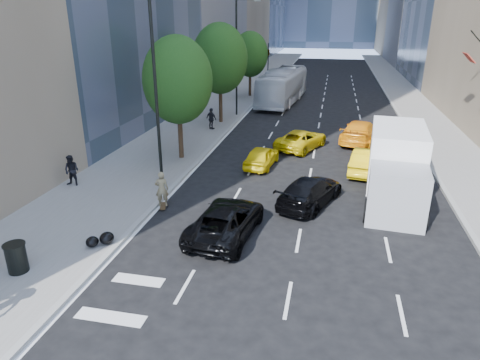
% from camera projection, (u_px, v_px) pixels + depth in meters
% --- Properties ---
extents(ground, '(160.00, 160.00, 0.00)m').
position_uv_depth(ground, '(274.00, 238.00, 17.67)').
color(ground, black).
rests_on(ground, ground).
extents(sidewalk_left, '(6.00, 120.00, 0.15)m').
position_uv_depth(sidewalk_left, '(230.00, 99.00, 46.77)').
color(sidewalk_left, slate).
rests_on(sidewalk_left, ground).
extents(sidewalk_right, '(4.00, 120.00, 0.15)m').
position_uv_depth(sidewalk_right, '(414.00, 106.00, 43.04)').
color(sidewalk_right, slate).
rests_on(sidewalk_right, ground).
extents(lamp_near, '(2.13, 0.22, 10.00)m').
position_uv_depth(lamp_near, '(158.00, 78.00, 20.47)').
color(lamp_near, black).
rests_on(lamp_near, sidewalk_left).
extents(lamp_far, '(2.13, 0.22, 10.00)m').
position_uv_depth(lamp_far, '(238.00, 50.00, 36.88)').
color(lamp_far, black).
rests_on(lamp_far, sidewalk_left).
extents(tree_near, '(4.20, 4.20, 7.46)m').
position_uv_depth(tree_near, '(178.00, 80.00, 25.50)').
color(tree_near, black).
rests_on(tree_near, sidewalk_left).
extents(tree_mid, '(4.50, 4.50, 7.99)m').
position_uv_depth(tree_mid, '(220.00, 59.00, 34.50)').
color(tree_mid, black).
rests_on(tree_mid, sidewalk_left).
extents(tree_far, '(3.90, 3.90, 6.92)m').
position_uv_depth(tree_far, '(250.00, 54.00, 46.61)').
color(tree_far, black).
rests_on(tree_far, sidewalk_left).
extents(traffic_signal, '(2.48, 0.53, 5.20)m').
position_uv_depth(traffic_signal, '(268.00, 52.00, 53.89)').
color(traffic_signal, black).
rests_on(traffic_signal, sidewalk_left).
extents(skateboarder, '(0.72, 0.58, 1.71)m').
position_uv_depth(skateboarder, '(162.00, 191.00, 20.11)').
color(skateboarder, olive).
rests_on(skateboarder, ground).
extents(black_sedan_lincoln, '(2.75, 5.13, 1.37)m').
position_uv_depth(black_sedan_lincoln, '(226.00, 220.00, 17.67)').
color(black_sedan_lincoln, black).
rests_on(black_sedan_lincoln, ground).
extents(black_sedan_mercedes, '(3.41, 5.03, 1.35)m').
position_uv_depth(black_sedan_mercedes, '(310.00, 191.00, 20.60)').
color(black_sedan_mercedes, black).
rests_on(black_sedan_mercedes, ground).
extents(taxi_a, '(1.92, 3.84, 1.26)m').
position_uv_depth(taxi_a, '(262.00, 156.00, 25.83)').
color(taxi_a, yellow).
rests_on(taxi_a, ground).
extents(taxi_b, '(2.39, 4.66, 1.46)m').
position_uv_depth(taxi_b, '(368.00, 160.00, 24.79)').
color(taxi_b, '#DEB60B').
rests_on(taxi_b, ground).
extents(taxi_c, '(3.75, 5.17, 1.31)m').
position_uv_depth(taxi_c, '(301.00, 139.00, 29.28)').
color(taxi_c, '#DDBF0B').
rests_on(taxi_c, ground).
extents(taxi_d, '(3.37, 5.75, 1.56)m').
position_uv_depth(taxi_d, '(360.00, 132.00, 30.73)').
color(taxi_d, orange).
rests_on(taxi_d, ground).
extents(city_bus, '(4.05, 12.65, 3.47)m').
position_uv_depth(city_bus, '(283.00, 86.00, 44.41)').
color(city_bus, silver).
rests_on(city_bus, ground).
extents(box_truck, '(3.21, 7.35, 3.42)m').
position_uv_depth(box_truck, '(396.00, 165.00, 20.89)').
color(box_truck, white).
rests_on(box_truck, ground).
extents(pedestrian_a, '(0.81, 0.63, 1.65)m').
position_uv_depth(pedestrian_a, '(72.00, 171.00, 22.45)').
color(pedestrian_a, black).
rests_on(pedestrian_a, sidewalk_left).
extents(pedestrian_b, '(1.06, 0.81, 1.68)m').
position_uv_depth(pedestrian_b, '(211.00, 119.00, 33.69)').
color(pedestrian_b, black).
rests_on(pedestrian_b, sidewalk_left).
extents(trash_can, '(0.69, 0.69, 1.03)m').
position_uv_depth(trash_can, '(17.00, 258.00, 14.92)').
color(trash_can, black).
rests_on(trash_can, sidewalk_left).
extents(garbage_bags, '(0.96, 0.92, 0.47)m').
position_uv_depth(garbage_bags, '(101.00, 239.00, 16.77)').
color(garbage_bags, black).
rests_on(garbage_bags, sidewalk_left).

